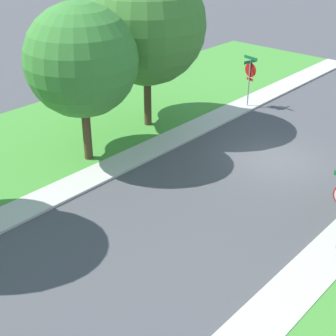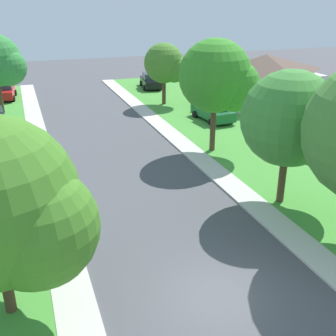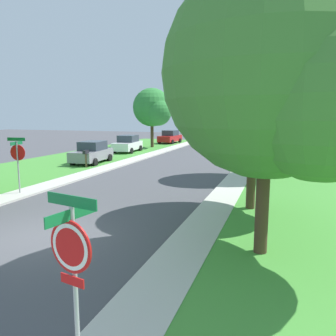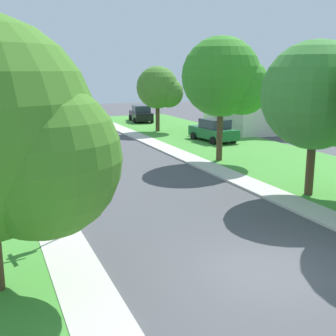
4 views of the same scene
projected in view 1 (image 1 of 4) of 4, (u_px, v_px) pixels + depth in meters
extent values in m
plane|color=#4C4C51|center=(276.00, 160.00, 21.71)|extent=(120.00, 120.00, 0.00)
cylinder|color=#9E9EA3|center=(249.00, 84.00, 26.74)|extent=(0.07, 0.07, 2.60)
cylinder|color=red|center=(251.00, 70.00, 26.41)|extent=(0.75, 0.18, 0.76)
cylinder|color=white|center=(251.00, 70.00, 26.42)|extent=(0.66, 0.14, 0.67)
cylinder|color=red|center=(251.00, 70.00, 26.43)|extent=(0.54, 0.11, 0.55)
cube|color=#146B38|center=(251.00, 58.00, 26.09)|extent=(0.91, 0.20, 0.16)
cube|color=#146B38|center=(251.00, 62.00, 26.18)|extent=(0.20, 0.91, 0.16)
cube|color=red|center=(250.00, 79.00, 26.65)|extent=(0.44, 0.11, 0.14)
cylinder|color=#4C3823|center=(87.00, 130.00, 21.12)|extent=(0.36, 0.36, 2.76)
sphere|color=#3C8434|center=(81.00, 60.00, 19.74)|extent=(4.52, 4.52, 4.52)
sphere|color=#3C8434|center=(79.00, 66.00, 21.05)|extent=(3.16, 3.16, 3.16)
cylinder|color=#4C3823|center=(148.00, 97.00, 24.38)|extent=(0.36, 0.36, 3.01)
sphere|color=#448134|center=(146.00, 25.00, 22.79)|extent=(5.48, 5.48, 5.48)
sphere|color=#448134|center=(140.00, 33.00, 24.38)|extent=(3.83, 3.83, 3.83)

